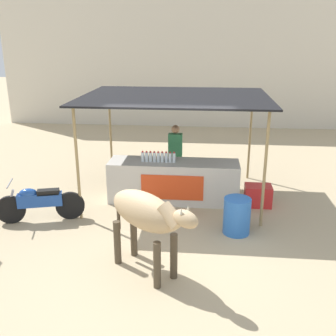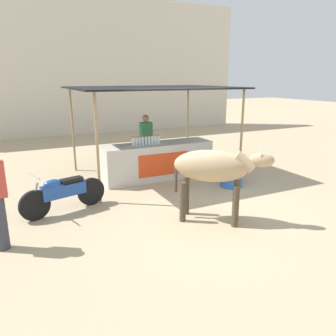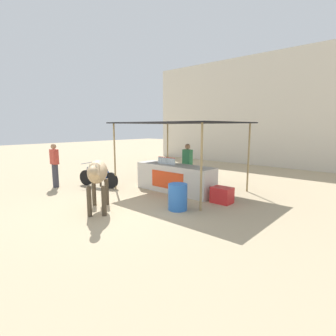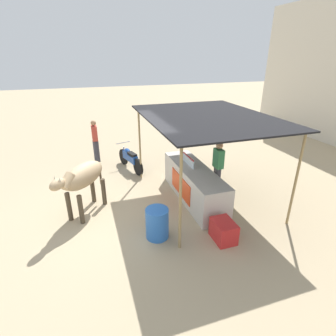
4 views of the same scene
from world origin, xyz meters
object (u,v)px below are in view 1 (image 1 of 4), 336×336
at_px(cooler_box, 258,195).
at_px(cow, 147,215).
at_px(motorcycle_parked, 39,202).
at_px(vendor_behind_counter, 175,157).
at_px(water_barrel, 237,216).
at_px(stall_counter, 174,181).

relative_size(cooler_box, cow, 0.37).
distance_m(cooler_box, cow, 3.68).
bearing_deg(cow, motorcycle_parked, 146.85).
xyz_separation_m(vendor_behind_counter, water_barrel, (1.39, -2.24, -0.48)).
bearing_deg(vendor_behind_counter, cooler_box, -23.33).
bearing_deg(cow, water_barrel, 44.36).
relative_size(stall_counter, water_barrel, 4.11).
bearing_deg(motorcycle_parked, cooler_box, 15.22).
bearing_deg(motorcycle_parked, water_barrel, -1.85).
distance_m(water_barrel, cow, 2.26).
height_order(vendor_behind_counter, cow, vendor_behind_counter).
height_order(vendor_behind_counter, cooler_box, vendor_behind_counter).
bearing_deg(cow, vendor_behind_counter, 87.68).
distance_m(stall_counter, motorcycle_parked, 3.02).
bearing_deg(cooler_box, vendor_behind_counter, 156.67).
height_order(cooler_box, motorcycle_parked, motorcycle_parked).
height_order(stall_counter, vendor_behind_counter, vendor_behind_counter).
bearing_deg(cooler_box, cow, -126.16).
xyz_separation_m(stall_counter, motorcycle_parked, (-2.69, -1.36, -0.05)).
xyz_separation_m(stall_counter, cow, (-0.18, -3.00, 0.55)).
distance_m(stall_counter, vendor_behind_counter, 0.84).
distance_m(vendor_behind_counter, water_barrel, 2.69).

